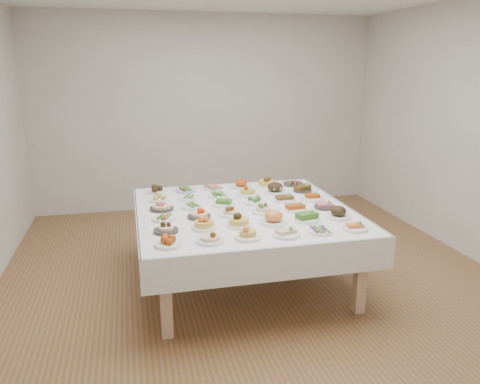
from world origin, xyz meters
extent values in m
plane|color=brown|center=(0.00, 0.00, 0.00)|extent=(5.00, 5.00, 0.00)
cube|color=silver|center=(0.00, 2.50, 1.40)|extent=(5.00, 0.02, 2.80)
cube|color=silver|center=(0.00, -2.50, 1.40)|extent=(5.00, 0.02, 2.80)
cube|color=silver|center=(2.50, 0.00, 1.40)|extent=(0.02, 5.00, 2.80)
cube|color=white|center=(-0.10, -0.17, 0.72)|extent=(2.02, 2.02, 0.06)
cube|color=white|center=(-0.10, 0.84, 0.61)|extent=(2.04, 0.01, 0.28)
cube|color=white|center=(-0.10, -1.17, 0.61)|extent=(2.04, 0.02, 0.28)
cube|color=white|center=(0.91, -0.17, 0.61)|extent=(0.01, 2.04, 0.28)
cube|color=white|center=(-1.11, -0.17, 0.61)|extent=(0.02, 2.04, 0.28)
cube|color=#D9B08B|center=(-0.93, -0.99, 0.34)|extent=(0.09, 0.09, 0.69)
cube|color=#D9B08B|center=(0.73, -0.99, 0.34)|extent=(0.09, 0.09, 0.69)
cube|color=#D9B08B|center=(-0.93, 0.66, 0.34)|extent=(0.09, 0.09, 0.69)
cube|color=#D9B08B|center=(0.73, 0.66, 0.34)|extent=(0.09, 0.09, 0.69)
cylinder|color=white|center=(-0.89, -0.94, 0.76)|extent=(0.22, 0.22, 0.02)
cylinder|color=white|center=(-0.56, -0.94, 0.76)|extent=(0.22, 0.22, 0.02)
cylinder|color=white|center=(-0.26, -0.93, 0.76)|extent=(0.21, 0.21, 0.02)
cylinder|color=white|center=(0.06, -0.95, 0.76)|extent=(0.22, 0.22, 0.02)
cylinder|color=white|center=(0.35, -0.94, 0.76)|extent=(0.20, 0.20, 0.02)
cylinder|color=white|center=(0.67, -0.95, 0.76)|extent=(0.21, 0.21, 0.02)
cylinder|color=#2D2B28|center=(-0.88, -0.63, 0.76)|extent=(0.20, 0.20, 0.02)
cylinder|color=white|center=(-0.56, -0.62, 0.76)|extent=(0.21, 0.21, 0.02)
cylinder|color=white|center=(-0.26, -0.64, 0.76)|extent=(0.21, 0.21, 0.02)
cylinder|color=white|center=(0.05, -0.63, 0.76)|extent=(0.23, 0.23, 0.02)
cylinder|color=white|center=(0.36, -0.64, 0.76)|extent=(0.21, 0.21, 0.02)
cylinder|color=white|center=(0.67, -0.62, 0.76)|extent=(0.22, 0.22, 0.02)
cylinder|color=white|center=(-0.87, -0.31, 0.76)|extent=(0.21, 0.21, 0.02)
cylinder|color=#2D2B28|center=(-0.56, -0.33, 0.76)|extent=(0.21, 0.21, 0.02)
cylinder|color=white|center=(-0.26, -0.33, 0.76)|extent=(0.22, 0.22, 0.02)
cylinder|color=white|center=(0.05, -0.31, 0.76)|extent=(0.22, 0.22, 0.02)
cylinder|color=white|center=(0.36, -0.33, 0.76)|extent=(0.19, 0.19, 0.02)
cylinder|color=#2D2B28|center=(0.67, -0.32, 0.76)|extent=(0.20, 0.20, 0.02)
cylinder|color=#2D2B28|center=(-0.87, -0.01, 0.76)|extent=(0.22, 0.22, 0.02)
cylinder|color=white|center=(-0.58, -0.01, 0.76)|extent=(0.21, 0.21, 0.02)
cylinder|color=white|center=(-0.26, -0.01, 0.76)|extent=(0.22, 0.22, 0.02)
cylinder|color=white|center=(0.05, -0.01, 0.76)|extent=(0.21, 0.21, 0.02)
cylinder|color=white|center=(0.37, -0.01, 0.76)|extent=(0.21, 0.21, 0.02)
cylinder|color=white|center=(0.66, -0.01, 0.76)|extent=(0.22, 0.22, 0.02)
cylinder|color=white|center=(-0.87, 0.30, 0.76)|extent=(0.20, 0.20, 0.02)
cylinder|color=white|center=(-0.57, 0.29, 0.76)|extent=(0.22, 0.22, 0.02)
cylinder|color=white|center=(-0.26, 0.31, 0.76)|extent=(0.20, 0.20, 0.02)
cylinder|color=white|center=(0.06, 0.30, 0.76)|extent=(0.23, 0.23, 0.02)
cylinder|color=white|center=(0.37, 0.31, 0.76)|extent=(0.21, 0.21, 0.02)
cylinder|color=#2D2B28|center=(0.68, 0.31, 0.76)|extent=(0.20, 0.20, 0.02)
cylinder|color=white|center=(-0.87, 0.61, 0.76)|extent=(0.21, 0.21, 0.02)
cylinder|color=#4C66B2|center=(-0.57, 0.60, 0.76)|extent=(0.22, 0.22, 0.02)
cylinder|color=white|center=(-0.26, 0.61, 0.76)|extent=(0.19, 0.19, 0.02)
cylinder|color=white|center=(0.06, 0.61, 0.76)|extent=(0.22, 0.22, 0.02)
cylinder|color=white|center=(0.36, 0.61, 0.76)|extent=(0.19, 0.19, 0.02)
cylinder|color=#2D2B28|center=(0.68, 0.60, 0.76)|extent=(0.23, 0.23, 0.02)
camera|label=1|loc=(-1.14, -4.33, 2.10)|focal=35.00mm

